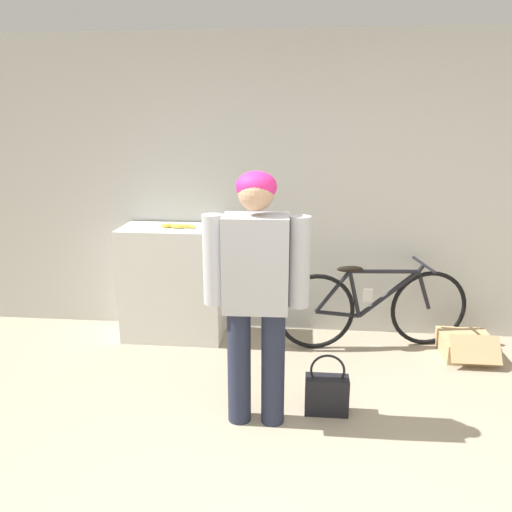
# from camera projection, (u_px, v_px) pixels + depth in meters

# --- Properties ---
(wall_back) EXTENTS (8.00, 0.07, 2.60)m
(wall_back) POSITION_uv_depth(u_px,v_px,m) (310.00, 189.00, 4.35)
(wall_back) COLOR silver
(wall_back) RESTS_ON ground_plane
(side_shelf) EXTENTS (0.87, 0.47, 1.00)m
(side_shelf) POSITION_uv_depth(u_px,v_px,m) (173.00, 283.00, 4.39)
(side_shelf) COLOR white
(side_shelf) RESTS_ON ground_plane
(person) EXTENTS (0.64, 0.27, 1.61)m
(person) POSITION_uv_depth(u_px,v_px,m) (256.00, 281.00, 3.00)
(person) COLOR #23283D
(person) RESTS_ON ground_plane
(bicycle) EXTENTS (1.62, 0.46, 0.74)m
(bicycle) POSITION_uv_depth(u_px,v_px,m) (373.00, 307.00, 4.21)
(bicycle) COLOR black
(bicycle) RESTS_ON ground_plane
(banana) EXTENTS (0.32, 0.09, 0.04)m
(banana) POSITION_uv_depth(u_px,v_px,m) (178.00, 226.00, 4.22)
(banana) COLOR #EAD64C
(banana) RESTS_ON side_shelf
(handbag) EXTENTS (0.29, 0.13, 0.42)m
(handbag) POSITION_uv_depth(u_px,v_px,m) (327.00, 393.00, 3.29)
(handbag) COLOR black
(handbag) RESTS_ON ground_plane
(cardboard_box) EXTENTS (0.40, 0.50, 0.24)m
(cardboard_box) POSITION_uv_depth(u_px,v_px,m) (466.00, 346.00, 4.12)
(cardboard_box) COLOR tan
(cardboard_box) RESTS_ON ground_plane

